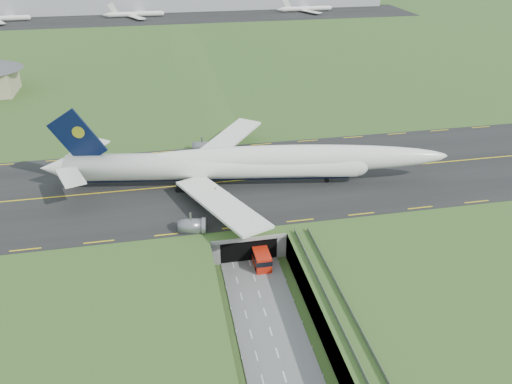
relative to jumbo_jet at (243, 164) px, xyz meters
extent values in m
plane|color=#2C5421|center=(-2.77, -31.07, -11.57)|extent=(900.00, 900.00, 0.00)
cube|color=gray|center=(-2.77, -31.07, -8.57)|extent=(800.00, 800.00, 6.00)
cube|color=slate|center=(-2.77, -38.57, -11.47)|extent=(12.00, 75.00, 0.20)
cube|color=black|center=(-2.77, 1.93, -5.48)|extent=(800.00, 44.00, 0.18)
cube|color=gray|center=(-2.77, -12.07, -6.07)|extent=(16.00, 22.00, 1.00)
cube|color=gray|center=(-9.77, -12.07, -8.57)|extent=(2.00, 22.00, 6.00)
cube|color=gray|center=(4.23, -12.07, -8.57)|extent=(2.00, 22.00, 6.00)
cube|color=black|center=(-2.77, -17.07, -9.07)|extent=(12.00, 12.00, 5.00)
cube|color=#A8A8A3|center=(-2.77, -23.12, -5.97)|extent=(17.00, 0.50, 0.80)
cube|color=#A8A8A3|center=(8.23, -49.57, -5.77)|extent=(3.00, 53.00, 0.50)
cube|color=gray|center=(6.83, -49.57, -5.02)|extent=(0.06, 53.00, 1.00)
cube|color=gray|center=(9.63, -49.57, -5.02)|extent=(0.06, 53.00, 1.00)
cylinder|color=#A8A8A3|center=(8.23, -59.07, -8.77)|extent=(0.90, 0.90, 5.60)
cylinder|color=#A8A8A3|center=(8.23, -47.07, -8.77)|extent=(0.90, 0.90, 5.60)
cylinder|color=#A8A8A3|center=(8.23, -35.07, -8.77)|extent=(0.90, 0.90, 5.60)
cylinder|color=white|center=(-6.91, 1.08, -0.30)|extent=(69.33, 17.16, 6.51)
sphere|color=white|center=(27.25, -4.28, -0.30)|extent=(7.29, 7.29, 6.38)
cone|color=white|center=(-44.08, 6.92, -0.30)|extent=(7.99, 7.21, 6.18)
ellipsoid|color=white|center=(11.54, -1.81, 1.16)|extent=(76.14, 17.72, 6.83)
ellipsoid|color=black|center=(26.25, -4.12, 0.51)|extent=(4.94, 3.52, 2.28)
cylinder|color=black|center=(-6.91, 1.08, -2.84)|extent=(65.33, 12.89, 2.73)
cube|color=white|center=(-2.38, 16.84, -1.32)|extent=(24.69, 28.19, 2.74)
cube|color=white|center=(-36.87, 13.51, 1.22)|extent=(10.38, 11.70, 1.04)
cube|color=white|center=(-7.42, -15.31, -1.32)|extent=(17.60, 31.00, 2.74)
cube|color=white|center=(-39.24, -1.56, 1.22)|extent=(7.98, 12.08, 1.04)
cube|color=black|center=(-37.55, 5.90, 7.32)|extent=(12.87, 2.61, 14.39)
cylinder|color=yellow|center=(-37.05, 5.82, 8.85)|extent=(2.92, 1.14, 2.85)
cylinder|color=slate|center=(-4.68, 10.52, -4.47)|extent=(5.75, 4.14, 3.36)
cylinder|color=slate|center=(-7.77, 21.81, -4.47)|extent=(5.75, 4.14, 3.36)
cylinder|color=slate|center=(-7.68, -8.57, -4.47)|extent=(5.75, 4.14, 3.36)
cylinder|color=slate|center=(-14.08, -18.38, -4.47)|extent=(5.75, 4.14, 3.36)
cylinder|color=black|center=(20.42, -3.21, -4.83)|extent=(1.18, 0.68, 1.12)
cube|color=black|center=(-11.43, 1.79, -4.68)|extent=(7.13, 7.98, 1.42)
cube|color=red|center=(-0.55, -24.04, -9.68)|extent=(3.24, 8.49, 3.39)
cube|color=black|center=(-0.55, -24.04, -9.00)|extent=(3.31, 8.61, 1.13)
cube|color=black|center=(-0.55, -24.04, -11.09)|extent=(3.01, 7.93, 0.56)
cylinder|color=black|center=(-2.00, -26.88, -10.95)|extent=(0.40, 1.02, 1.02)
cylinder|color=black|center=(-2.05, -21.24, -10.95)|extent=(0.40, 1.02, 1.02)
cylinder|color=black|center=(0.94, -26.85, -10.95)|extent=(0.40, 1.02, 1.02)
cylinder|color=black|center=(0.89, -21.21, -10.95)|extent=(0.40, 1.02, 1.02)
cube|color=black|center=(-2.77, 238.93, -5.43)|extent=(320.00, 50.00, 0.08)
cylinder|color=white|center=(-112.69, 243.93, -3.39)|extent=(34.00, 3.20, 3.20)
cylinder|color=white|center=(-29.31, 243.93, -3.39)|extent=(34.00, 3.20, 3.20)
cylinder|color=white|center=(86.56, 243.93, -3.39)|extent=(34.00, 3.20, 3.20)
camera|label=1|loc=(-17.68, -106.70, 51.83)|focal=35.00mm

